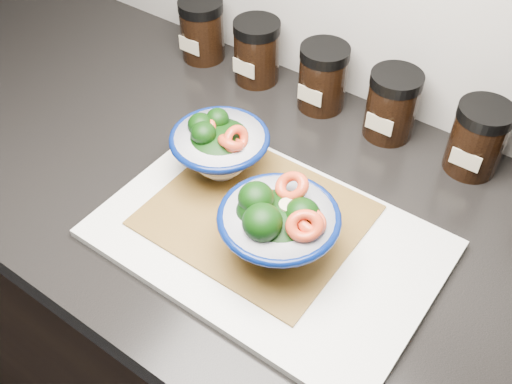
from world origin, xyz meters
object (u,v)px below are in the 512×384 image
Objects in this scene: spice_jar_b at (257,51)px; spice_jar_c at (323,77)px; bowl_right at (278,226)px; spice_jar_d at (392,105)px; bowl_left at (220,147)px; cutting_board at (268,239)px; spice_jar_e at (478,139)px; spice_jar_a at (202,30)px.

spice_jar_b is 0.13m from spice_jar_c.
bowl_right is 1.38× the size of spice_jar_b.
spice_jar_d is at bearing 0.00° from spice_jar_c.
spice_jar_b is at bearing 113.99° from bowl_left.
bowl_right reaches higher than cutting_board.
spice_jar_d and spice_jar_e have the same top height.
spice_jar_e is (0.14, 0.00, 0.00)m from spice_jar_d.
spice_jar_d is (0.13, 0.00, 0.00)m from spice_jar_c.
bowl_left is 0.29m from spice_jar_d.
spice_jar_a is at bearing 180.00° from spice_jar_c.
cutting_board is 3.98× the size of spice_jar_d.
spice_jar_a and spice_jar_b have the same top height.
bowl_right is 1.38× the size of spice_jar_c.
bowl_left is 1.28× the size of spice_jar_e.
spice_jar_a and spice_jar_d have the same top height.
bowl_left is at bearing -96.57° from spice_jar_c.
spice_jar_c is at bearing 0.00° from spice_jar_a.
spice_jar_e reaches higher than cutting_board.
cutting_board is 0.15m from bowl_left.
spice_jar_d is (0.02, 0.30, 0.05)m from cutting_board.
bowl_left is 1.28× the size of spice_jar_d.
spice_jar_a is 0.39m from spice_jar_d.
spice_jar_d is at bearing 180.00° from spice_jar_e.
spice_jar_b is at bearing 129.42° from bowl_right.
spice_jar_a is at bearing 180.00° from spice_jar_e.
spice_jar_d is at bearing 57.25° from bowl_left.
bowl_right is at bearing -113.36° from spice_jar_e.
spice_jar_b is at bearing 180.00° from spice_jar_d.
cutting_board is at bearing 147.42° from bowl_right.
cutting_board is 0.47m from spice_jar_a.
bowl_left is at bearing -140.77° from spice_jar_e.
bowl_left reaches higher than spice_jar_c.
spice_jar_c is (-0.10, 0.30, 0.05)m from cutting_board.
bowl_left is (-0.13, 0.06, 0.05)m from cutting_board.
spice_jar_b is 1.00× the size of spice_jar_e.
spice_jar_a is 1.00× the size of spice_jar_b.
bowl_left is at bearing -46.21° from spice_jar_a.
spice_jar_d is 0.14m from spice_jar_e.
bowl_left is at bearing -122.75° from spice_jar_d.
spice_jar_c is 0.13m from spice_jar_d.
bowl_right reaches higher than spice_jar_d.
cutting_board is at bearing -94.69° from spice_jar_d.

